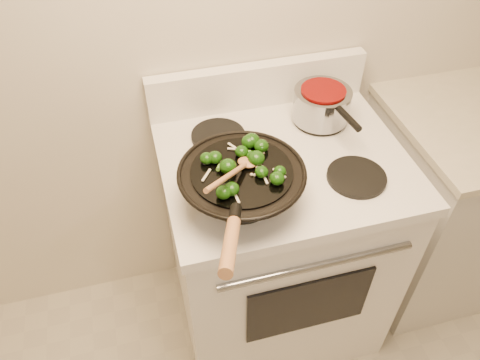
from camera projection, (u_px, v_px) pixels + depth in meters
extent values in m
cube|color=white|center=(276.00, 249.00, 1.82)|extent=(0.76, 0.64, 0.88)
cube|color=white|center=(284.00, 162.00, 1.50)|extent=(0.78, 0.66, 0.04)
cube|color=white|center=(258.00, 85.00, 1.64)|extent=(0.78, 0.05, 0.16)
cylinder|color=gray|center=(317.00, 266.00, 1.36)|extent=(0.60, 0.02, 0.02)
cube|color=black|center=(309.00, 306.00, 1.52)|extent=(0.42, 0.01, 0.28)
cylinder|color=black|center=(242.00, 199.00, 1.35)|extent=(0.18, 0.18, 0.01)
cylinder|color=black|center=(356.00, 177.00, 1.41)|extent=(0.18, 0.18, 0.01)
cylinder|color=black|center=(218.00, 136.00, 1.55)|extent=(0.18, 0.18, 0.01)
cylinder|color=black|center=(319.00, 119.00, 1.62)|extent=(0.18, 0.18, 0.01)
cube|color=silver|center=(469.00, 201.00, 2.01)|extent=(0.82, 0.60, 0.88)
torus|color=black|center=(242.00, 172.00, 1.27)|extent=(0.36, 0.36, 0.01)
cylinder|color=black|center=(242.00, 171.00, 1.27)|extent=(0.28, 0.28, 0.01)
cylinder|color=black|center=(235.00, 213.00, 1.09)|extent=(0.05, 0.07, 0.04)
cylinder|color=#A56C40|center=(230.00, 246.00, 0.98)|extent=(0.09, 0.19, 0.08)
ellipsoid|color=#123808|center=(280.00, 171.00, 1.24)|extent=(0.03, 0.03, 0.03)
cylinder|color=#467C2C|center=(283.00, 173.00, 1.25)|extent=(0.02, 0.02, 0.02)
ellipsoid|color=#123808|center=(277.00, 178.00, 1.22)|extent=(0.04, 0.04, 0.03)
ellipsoid|color=#123808|center=(242.00, 151.00, 1.30)|extent=(0.04, 0.04, 0.03)
ellipsoid|color=#123808|center=(261.00, 146.00, 1.31)|extent=(0.04, 0.04, 0.04)
cylinder|color=#467C2C|center=(265.00, 148.00, 1.32)|extent=(0.02, 0.02, 0.02)
ellipsoid|color=#123808|center=(249.00, 142.00, 1.33)|extent=(0.04, 0.04, 0.04)
ellipsoid|color=#123808|center=(207.00, 158.00, 1.28)|extent=(0.04, 0.04, 0.03)
ellipsoid|color=#123808|center=(252.00, 156.00, 1.29)|extent=(0.04, 0.04, 0.03)
cylinder|color=#467C2C|center=(256.00, 158.00, 1.29)|extent=(0.02, 0.02, 0.01)
ellipsoid|color=#123808|center=(256.00, 158.00, 1.27)|extent=(0.05, 0.05, 0.04)
ellipsoid|color=#123808|center=(252.00, 140.00, 1.33)|extent=(0.05, 0.05, 0.04)
ellipsoid|color=#123808|center=(262.00, 172.00, 1.24)|extent=(0.04, 0.04, 0.03)
cylinder|color=#467C2C|center=(265.00, 174.00, 1.25)|extent=(0.01, 0.02, 0.02)
ellipsoid|color=#123808|center=(231.00, 189.00, 1.19)|extent=(0.04, 0.04, 0.03)
ellipsoid|color=#123808|center=(228.00, 166.00, 1.25)|extent=(0.05, 0.05, 0.04)
ellipsoid|color=#123808|center=(215.00, 157.00, 1.28)|extent=(0.04, 0.04, 0.03)
cylinder|color=#467C2C|center=(219.00, 159.00, 1.29)|extent=(0.01, 0.02, 0.02)
ellipsoid|color=#123808|center=(224.00, 193.00, 1.18)|extent=(0.04, 0.04, 0.03)
cube|color=silver|center=(233.00, 146.00, 1.33)|extent=(0.02, 0.04, 0.00)
cube|color=silver|center=(234.00, 149.00, 1.33)|extent=(0.04, 0.02, 0.00)
cube|color=silver|center=(237.00, 198.00, 1.19)|extent=(0.01, 0.04, 0.00)
cube|color=silver|center=(206.00, 175.00, 1.25)|extent=(0.03, 0.04, 0.00)
cube|color=silver|center=(279.00, 173.00, 1.25)|extent=(0.03, 0.04, 0.00)
cube|color=silver|center=(206.00, 160.00, 1.29)|extent=(0.02, 0.04, 0.00)
cube|color=silver|center=(216.00, 162.00, 1.29)|extent=(0.05, 0.02, 0.00)
cube|color=silver|center=(264.00, 177.00, 1.24)|extent=(0.01, 0.05, 0.00)
cube|color=silver|center=(258.00, 171.00, 1.26)|extent=(0.04, 0.04, 0.00)
cylinder|color=#5BA134|center=(234.00, 191.00, 1.20)|extent=(0.02, 0.02, 0.02)
cylinder|color=#5BA134|center=(248.00, 152.00, 1.31)|extent=(0.03, 0.02, 0.02)
cylinder|color=#5BA134|center=(219.00, 167.00, 1.26)|extent=(0.03, 0.02, 0.01)
cylinder|color=#5BA134|center=(230.00, 172.00, 1.25)|extent=(0.02, 0.03, 0.01)
cylinder|color=#5BA134|center=(225.00, 192.00, 1.20)|extent=(0.02, 0.02, 0.01)
cylinder|color=#5BA134|center=(209.00, 159.00, 1.29)|extent=(0.01, 0.02, 0.01)
sphere|color=#CBB78F|center=(257.00, 167.00, 1.27)|extent=(0.01, 0.01, 0.01)
sphere|color=#CBB78F|center=(263.00, 153.00, 1.31)|extent=(0.01, 0.01, 0.01)
sphere|color=#CBB78F|center=(252.00, 175.00, 1.25)|extent=(0.01, 0.01, 0.01)
sphere|color=#CBB78F|center=(242.00, 161.00, 1.29)|extent=(0.01, 0.01, 0.01)
ellipsoid|color=#A56C40|center=(247.00, 162.00, 1.27)|extent=(0.07, 0.07, 0.01)
cylinder|color=#A56C40|center=(227.00, 177.00, 1.17)|extent=(0.15, 0.17, 0.10)
cylinder|color=gray|center=(321.00, 104.00, 1.58)|extent=(0.19, 0.19, 0.11)
cylinder|color=#610604|center=(324.00, 90.00, 1.54)|extent=(0.15, 0.15, 0.01)
cylinder|color=black|center=(349.00, 119.00, 1.44)|extent=(0.04, 0.12, 0.02)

